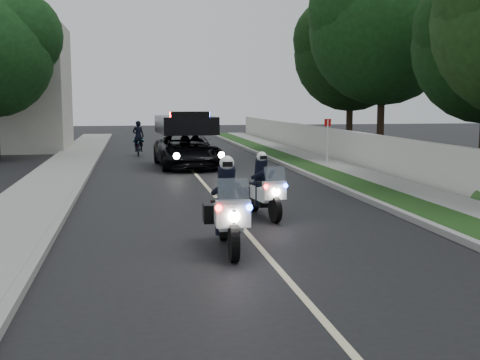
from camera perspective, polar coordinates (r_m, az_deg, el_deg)
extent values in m
plane|color=black|center=(11.40, 2.56, -7.08)|extent=(120.00, 120.00, 0.00)
cube|color=gray|center=(21.94, 7.37, 0.07)|extent=(0.20, 60.00, 0.15)
cube|color=#193814|center=(22.16, 9.10, 0.12)|extent=(1.20, 60.00, 0.16)
cube|color=gray|center=(22.62, 12.22, 0.19)|extent=(1.40, 60.00, 0.16)
cube|color=beige|center=(22.94, 14.58, 1.91)|extent=(0.22, 60.00, 1.50)
cube|color=gray|center=(21.03, -14.49, -0.42)|extent=(0.20, 60.00, 0.15)
cube|color=gray|center=(21.14, -17.46, -0.48)|extent=(2.00, 60.00, 0.16)
cube|color=#BFB78C|center=(21.11, -3.32, -0.37)|extent=(0.12, 50.00, 0.01)
imported|color=black|center=(26.47, -4.94, 1.19)|extent=(2.72, 5.39, 2.56)
imported|color=black|center=(32.43, -9.35, 2.26)|extent=(0.63, 1.67, 0.87)
imported|color=black|center=(32.43, -9.35, 2.26)|extent=(0.62, 0.46, 1.60)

